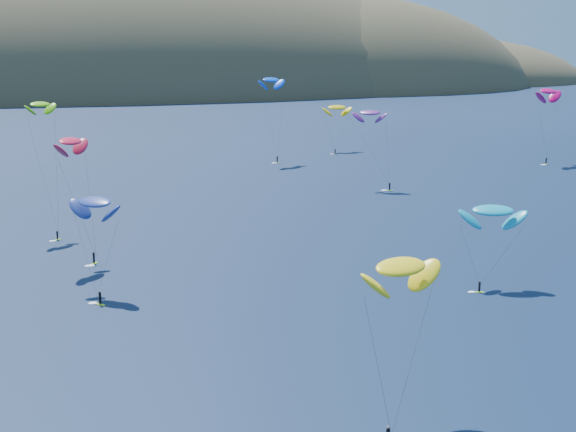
% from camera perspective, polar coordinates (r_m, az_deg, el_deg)
% --- Properties ---
extents(island, '(730.00, 300.00, 210.00)m').
position_cam_1_polar(island, '(609.07, -10.33, 7.90)').
color(island, '#3D3526').
rests_on(island, ground).
extents(kitesurfer_2, '(10.25, 11.28, 17.70)m').
position_cam_1_polar(kitesurfer_2, '(80.22, 8.03, -3.61)').
color(kitesurfer_2, '#B0F21A').
rests_on(kitesurfer_2, ground).
extents(kitesurfer_3, '(7.18, 12.82, 26.61)m').
position_cam_1_polar(kitesurfer_3, '(161.64, -17.22, 7.56)').
color(kitesurfer_3, '#B0F21A').
rests_on(kitesurfer_3, ground).
extents(kitesurfer_4, '(10.87, 8.86, 27.45)m').
position_cam_1_polar(kitesurfer_4, '(244.47, -1.20, 9.65)').
color(kitesurfer_4, '#B0F21A').
rests_on(kitesurfer_4, ground).
extents(kitesurfer_5, '(10.65, 8.34, 14.15)m').
position_cam_1_polar(kitesurfer_5, '(126.19, 14.37, 0.38)').
color(kitesurfer_5, '#B0F21A').
rests_on(kitesurfer_5, ground).
extents(kitesurfer_6, '(9.09, 11.64, 21.08)m').
position_cam_1_polar(kitesurfer_6, '(203.46, 5.84, 7.31)').
color(kitesurfer_6, '#B0F21A').
rests_on(kitesurfer_6, ground).
extents(kitesurfer_8, '(12.85, 10.84, 24.64)m').
position_cam_1_polar(kitesurfer_8, '(255.81, 18.02, 8.44)').
color(kitesurfer_8, '#B0F21A').
rests_on(kitesurfer_8, ground).
extents(kitesurfer_9, '(7.81, 9.34, 22.62)m').
position_cam_1_polar(kitesurfer_9, '(138.86, -15.21, 5.13)').
color(kitesurfer_9, '#B0F21A').
rests_on(kitesurfer_9, ground).
extents(kitesurfer_10, '(9.23, 13.41, 15.98)m').
position_cam_1_polar(kitesurfer_10, '(122.06, -13.57, 0.97)').
color(kitesurfer_10, '#B0F21A').
rests_on(kitesurfer_10, ground).
extents(kitesurfer_11, '(9.75, 11.32, 17.05)m').
position_cam_1_polar(kitesurfer_11, '(270.15, 3.50, 7.72)').
color(kitesurfer_11, '#B0F21A').
rests_on(kitesurfer_11, ground).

